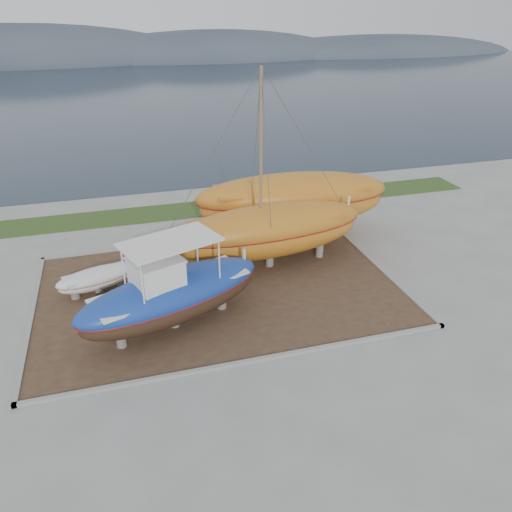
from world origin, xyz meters
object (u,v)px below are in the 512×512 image
object	(u,v)px
blue_caique	(171,285)
white_dinghy	(98,281)
orange_bare_hull	(293,206)
orange_sailboat	(271,175)

from	to	relation	value
blue_caique	white_dinghy	bearing A→B (deg)	108.32
blue_caique	white_dinghy	xyz separation A→B (m)	(-3.32, 4.16, -1.53)
blue_caique	orange_bare_hull	world-z (taller)	blue_caique
white_dinghy	orange_sailboat	bearing A→B (deg)	-15.69
orange_sailboat	orange_bare_hull	xyz separation A→B (m)	(2.59, 3.47, -3.35)
blue_caique	orange_sailboat	world-z (taller)	orange_sailboat
blue_caique	orange_sailboat	bearing A→B (deg)	16.21
white_dinghy	orange_sailboat	xyz separation A→B (m)	(9.29, 0.26, 4.72)
white_dinghy	orange_sailboat	distance (m)	10.42
white_dinghy	orange_sailboat	size ratio (longest dim) A/B	0.38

